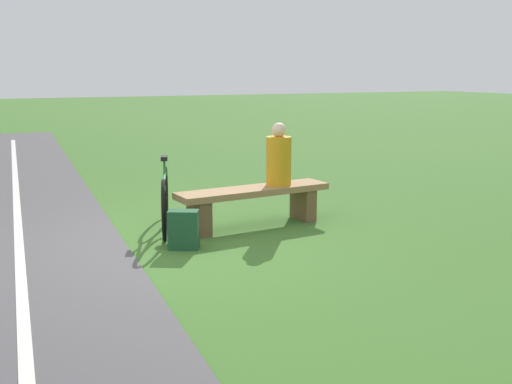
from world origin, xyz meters
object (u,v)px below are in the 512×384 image
Objects in this scene: bench at (254,199)px; person_seated at (279,158)px; backpack at (184,230)px; bicycle at (165,200)px.

person_seated is at bearing 180.00° from bench.
person_seated reaches higher than bench.
bench is 4.72× the size of backpack.
person_seated is 1.72m from backpack.
bicycle is (1.07, -0.28, 0.03)m from bench.
backpack is at bearing 14.70° from bicycle.
bicycle reaches higher than backpack.
bicycle is 3.73× the size of backpack.
person_seated is (-0.37, -0.04, 0.49)m from bench.
bicycle is (1.43, -0.25, -0.46)m from person_seated.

